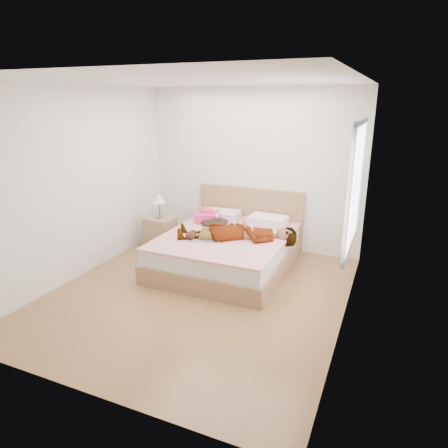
{
  "coord_description": "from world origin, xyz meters",
  "views": [
    {
      "loc": [
        2.15,
        -4.12,
        2.41
      ],
      "look_at": [
        0.0,
        0.85,
        0.7
      ],
      "focal_mm": 32.0,
      "sensor_mm": 36.0,
      "label": 1
    }
  ],
  "objects_px": {
    "bed": "(229,248)",
    "coffee_mug": "(208,236)",
    "woman": "(238,229)",
    "magazine": "(204,239)",
    "phone": "(217,215)",
    "nightstand": "(160,231)",
    "plush_toy": "(191,235)",
    "towel": "(207,215)"
  },
  "relations": [
    {
      "from": "woman",
      "to": "plush_toy",
      "type": "bearing_deg",
      "value": -79.67
    },
    {
      "from": "phone",
      "to": "bed",
      "type": "bearing_deg",
      "value": -61.84
    },
    {
      "from": "bed",
      "to": "phone",
      "type": "bearing_deg",
      "value": 138.66
    },
    {
      "from": "magazine",
      "to": "plush_toy",
      "type": "distance_m",
      "value": 0.19
    },
    {
      "from": "phone",
      "to": "magazine",
      "type": "relative_size",
      "value": 0.16
    },
    {
      "from": "magazine",
      "to": "coffee_mug",
      "type": "xyz_separation_m",
      "value": [
        0.04,
        0.03,
        0.04
      ]
    },
    {
      "from": "magazine",
      "to": "nightstand",
      "type": "height_order",
      "value": "nightstand"
    },
    {
      "from": "plush_toy",
      "to": "phone",
      "type": "bearing_deg",
      "value": 84.42
    },
    {
      "from": "bed",
      "to": "magazine",
      "type": "relative_size",
      "value": 3.87
    },
    {
      "from": "magazine",
      "to": "woman",
      "type": "bearing_deg",
      "value": 36.13
    },
    {
      "from": "woman",
      "to": "bed",
      "type": "height_order",
      "value": "bed"
    },
    {
      "from": "woman",
      "to": "phone",
      "type": "bearing_deg",
      "value": -149.17
    },
    {
      "from": "towel",
      "to": "bed",
      "type": "bearing_deg",
      "value": -37.32
    },
    {
      "from": "woman",
      "to": "plush_toy",
      "type": "relative_size",
      "value": 7.83
    },
    {
      "from": "bed",
      "to": "plush_toy",
      "type": "relative_size",
      "value": 9.55
    },
    {
      "from": "towel",
      "to": "nightstand",
      "type": "relative_size",
      "value": 0.55
    },
    {
      "from": "coffee_mug",
      "to": "plush_toy",
      "type": "xyz_separation_m",
      "value": [
        -0.22,
        -0.09,
        0.02
      ]
    },
    {
      "from": "woman",
      "to": "phone",
      "type": "distance_m",
      "value": 0.64
    },
    {
      "from": "woman",
      "to": "nightstand",
      "type": "distance_m",
      "value": 1.57
    },
    {
      "from": "woman",
      "to": "coffee_mug",
      "type": "distance_m",
      "value": 0.44
    },
    {
      "from": "magazine",
      "to": "plush_toy",
      "type": "height_order",
      "value": "plush_toy"
    },
    {
      "from": "woman",
      "to": "bed",
      "type": "bearing_deg",
      "value": -144.27
    },
    {
      "from": "coffee_mug",
      "to": "phone",
      "type": "bearing_deg",
      "value": 102.37
    },
    {
      "from": "phone",
      "to": "plush_toy",
      "type": "height_order",
      "value": "phone"
    },
    {
      "from": "coffee_mug",
      "to": "plush_toy",
      "type": "distance_m",
      "value": 0.23
    },
    {
      "from": "bed",
      "to": "magazine",
      "type": "xyz_separation_m",
      "value": [
        -0.21,
        -0.42,
        0.24
      ]
    },
    {
      "from": "phone",
      "to": "towel",
      "type": "relative_size",
      "value": 0.16
    },
    {
      "from": "woman",
      "to": "phone",
      "type": "xyz_separation_m",
      "value": [
        -0.5,
        0.4,
        0.04
      ]
    },
    {
      "from": "woman",
      "to": "magazine",
      "type": "distance_m",
      "value": 0.5
    },
    {
      "from": "woman",
      "to": "plush_toy",
      "type": "height_order",
      "value": "woman"
    },
    {
      "from": "nightstand",
      "to": "phone",
      "type": "bearing_deg",
      "value": 4.73
    },
    {
      "from": "bed",
      "to": "coffee_mug",
      "type": "distance_m",
      "value": 0.5
    },
    {
      "from": "nightstand",
      "to": "woman",
      "type": "bearing_deg",
      "value": -11.91
    },
    {
      "from": "magazine",
      "to": "coffee_mug",
      "type": "distance_m",
      "value": 0.06
    },
    {
      "from": "bed",
      "to": "plush_toy",
      "type": "height_order",
      "value": "bed"
    },
    {
      "from": "bed",
      "to": "plush_toy",
      "type": "bearing_deg",
      "value": -129.35
    },
    {
      "from": "bed",
      "to": "plush_toy",
      "type": "distance_m",
      "value": 0.67
    },
    {
      "from": "bed",
      "to": "towel",
      "type": "bearing_deg",
      "value": 142.68
    },
    {
      "from": "woman",
      "to": "phone",
      "type": "relative_size",
      "value": 20.3
    },
    {
      "from": "plush_toy",
      "to": "magazine",
      "type": "bearing_deg",
      "value": 16.38
    },
    {
      "from": "woman",
      "to": "magazine",
      "type": "height_order",
      "value": "woman"
    },
    {
      "from": "phone",
      "to": "coffee_mug",
      "type": "xyz_separation_m",
      "value": [
        0.14,
        -0.66,
        -0.11
      ]
    }
  ]
}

